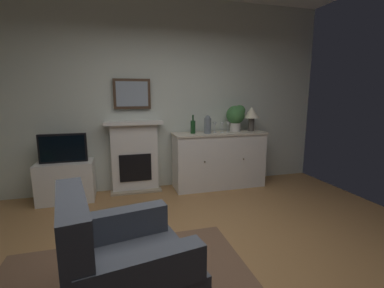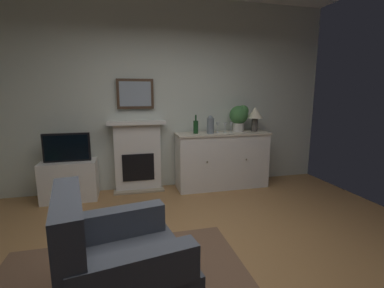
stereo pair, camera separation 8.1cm
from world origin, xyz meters
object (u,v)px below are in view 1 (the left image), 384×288
at_px(table_lamp, 252,114).
at_px(potted_plant_small, 236,116).
at_px(fireplace_unit, 135,156).
at_px(wine_glass_right, 228,125).
at_px(sideboard_cabinet, 219,160).
at_px(armchair, 121,268).
at_px(framed_picture, 132,94).
at_px(vase_decorative, 208,125).
at_px(tv_set, 63,148).
at_px(wine_glass_center, 222,125).
at_px(tv_cabinet, 66,181).
at_px(wine_bottle, 193,127).
at_px(wine_glass_left, 215,125).

distance_m(table_lamp, potted_plant_small, 0.26).
height_order(fireplace_unit, potted_plant_small, potted_plant_small).
bearing_deg(wine_glass_right, sideboard_cabinet, -178.21).
height_order(fireplace_unit, wine_glass_right, fireplace_unit).
bearing_deg(armchair, framed_picture, 83.99).
xyz_separation_m(sideboard_cabinet, potted_plant_small, (0.30, 0.05, 0.70)).
relative_size(framed_picture, potted_plant_small, 1.28).
bearing_deg(vase_decorative, tv_set, 178.85).
xyz_separation_m(table_lamp, potted_plant_small, (-0.25, 0.05, -0.02)).
relative_size(fireplace_unit, table_lamp, 2.75).
bearing_deg(tv_set, wine_glass_center, -0.27).
bearing_deg(armchair, table_lamp, 47.32).
height_order(wine_glass_right, tv_cabinet, wine_glass_right).
bearing_deg(wine_bottle, wine_glass_right, -0.18).
distance_m(fireplace_unit, wine_glass_right, 1.56).
distance_m(wine_glass_left, tv_cabinet, 2.35).
distance_m(wine_glass_left, wine_glass_right, 0.22).
bearing_deg(wine_glass_left, table_lamp, -2.33).
height_order(wine_glass_center, wine_glass_right, same).
bearing_deg(vase_decorative, armchair, -121.11).
bearing_deg(sideboard_cabinet, vase_decorative, -167.18).
bearing_deg(wine_glass_left, tv_cabinet, -179.73).
distance_m(framed_picture, tv_cabinet, 1.58).
xyz_separation_m(table_lamp, wine_glass_center, (-0.52, -0.02, -0.16)).
distance_m(sideboard_cabinet, wine_glass_right, 0.59).
height_order(sideboard_cabinet, wine_glass_left, wine_glass_left).
bearing_deg(armchair, tv_set, 106.82).
relative_size(wine_glass_right, vase_decorative, 0.59).
distance_m(sideboard_cabinet, wine_glass_left, 0.57).
xyz_separation_m(wine_glass_right, potted_plant_small, (0.16, 0.04, 0.13)).
distance_m(fireplace_unit, wine_glass_center, 1.46).
relative_size(table_lamp, wine_glass_right, 2.42).
bearing_deg(vase_decorative, potted_plant_small, 10.35).
bearing_deg(framed_picture, table_lamp, -6.72).
bearing_deg(wine_glass_left, potted_plant_small, 3.01).
height_order(table_lamp, wine_glass_right, table_lamp).
relative_size(wine_bottle, wine_glass_left, 1.76).
distance_m(table_lamp, vase_decorative, 0.79).
relative_size(potted_plant_small, armchair, 0.46).
bearing_deg(wine_bottle, armchair, -116.35).
bearing_deg(armchair, sideboard_cabinet, 55.61).
distance_m(wine_glass_center, potted_plant_small, 0.30).
bearing_deg(tv_set, fireplace_unit, 10.77).
relative_size(wine_bottle, vase_decorative, 1.03).
bearing_deg(tv_cabinet, wine_glass_left, 0.27).
bearing_deg(sideboard_cabinet, table_lamp, 0.00).
relative_size(wine_glass_left, tv_set, 0.27).
distance_m(wine_bottle, potted_plant_small, 0.76).
bearing_deg(table_lamp, armchair, -132.68).
relative_size(table_lamp, potted_plant_small, 0.93).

